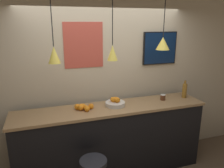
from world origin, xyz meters
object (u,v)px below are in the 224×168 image
(juice_bottle, at_px, (185,90))
(spread_jar, at_px, (163,97))
(fruit_bowl, at_px, (115,103))
(mounted_tv, at_px, (160,48))

(juice_bottle, bearing_deg, spread_jar, 180.00)
(fruit_bowl, height_order, juice_bottle, juice_bottle)
(juice_bottle, bearing_deg, mounted_tv, 136.45)
(fruit_bowl, xyz_separation_m, mounted_tv, (0.88, 0.31, 0.74))
(fruit_bowl, xyz_separation_m, spread_jar, (0.81, 0.00, -0.00))
(fruit_bowl, bearing_deg, spread_jar, 0.08)
(fruit_bowl, relative_size, spread_jar, 3.16)
(juice_bottle, xyz_separation_m, mounted_tv, (-0.32, 0.31, 0.67))
(fruit_bowl, distance_m, juice_bottle, 1.21)
(spread_jar, bearing_deg, fruit_bowl, -179.92)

